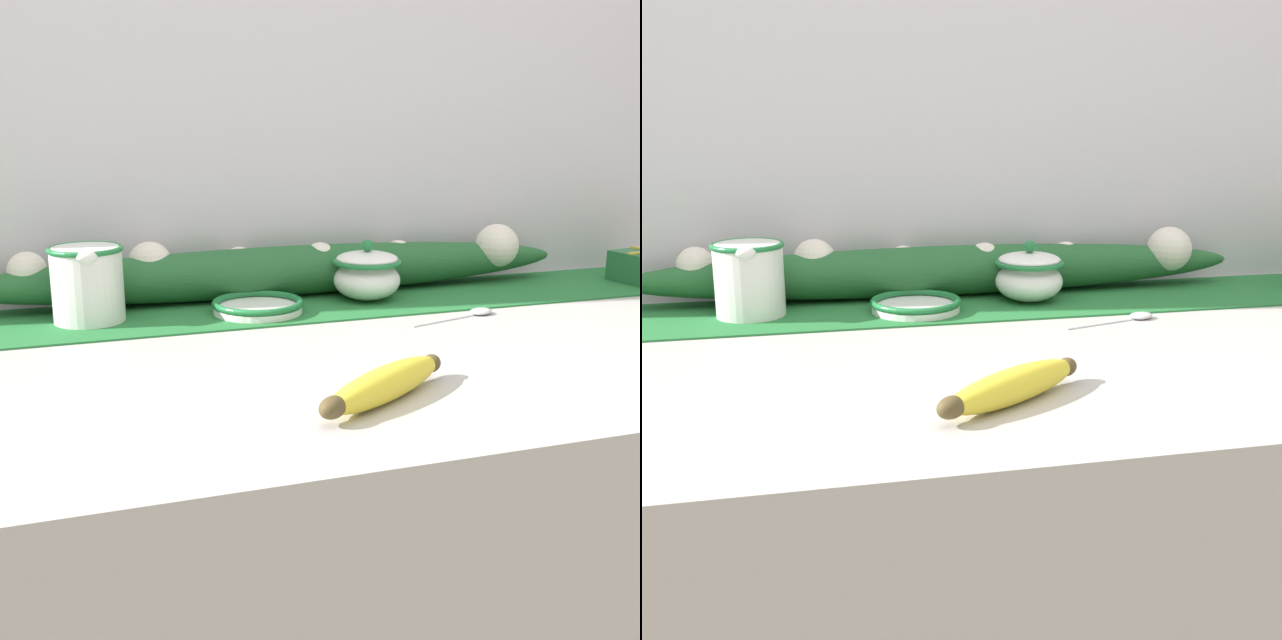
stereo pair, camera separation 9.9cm
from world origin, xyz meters
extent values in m
cube|color=silver|center=(0.00, 0.38, 1.20)|extent=(2.37, 0.04, 2.40)
cube|color=#236B33|center=(0.00, 0.24, 0.93)|extent=(1.44, 0.22, 0.00)
cylinder|color=white|center=(-0.31, 0.24, 0.98)|extent=(0.10, 0.10, 0.11)
torus|color=#1E7038|center=(-0.31, 0.24, 1.04)|extent=(0.11, 0.11, 0.01)
torus|color=white|center=(-0.31, 0.30, 0.99)|extent=(0.06, 0.01, 0.06)
ellipsoid|color=white|center=(-0.31, 0.19, 1.03)|extent=(0.03, 0.02, 0.02)
ellipsoid|color=white|center=(0.13, 0.24, 0.96)|extent=(0.11, 0.11, 0.06)
torus|color=#1E7038|center=(0.13, 0.24, 0.99)|extent=(0.11, 0.11, 0.01)
ellipsoid|color=white|center=(0.13, 0.24, 1.00)|extent=(0.10, 0.10, 0.02)
sphere|color=#1E7038|center=(0.13, 0.24, 1.02)|extent=(0.02, 0.02, 0.02)
cylinder|color=white|center=(-0.06, 0.21, 0.93)|extent=(0.14, 0.14, 0.01)
torus|color=#1E7038|center=(-0.06, 0.21, 0.94)|extent=(0.14, 0.14, 0.01)
ellipsoid|color=yellow|center=(-0.03, -0.20, 0.95)|extent=(0.19, 0.14, 0.04)
ellipsoid|color=brown|center=(-0.11, -0.25, 0.95)|extent=(0.04, 0.04, 0.02)
ellipsoid|color=brown|center=(0.05, -0.15, 0.95)|extent=(0.03, 0.03, 0.02)
cube|color=silver|center=(0.18, 0.08, 0.93)|extent=(0.11, 0.04, 0.00)
ellipsoid|color=silver|center=(0.26, 0.10, 0.93)|extent=(0.04, 0.04, 0.01)
ellipsoid|color=#235B2D|center=(0.00, 0.31, 0.97)|extent=(1.03, 0.09, 0.08)
sphere|color=silver|center=(-0.39, 0.32, 0.99)|extent=(0.06, 0.06, 0.06)
sphere|color=silver|center=(-0.21, 0.32, 0.99)|extent=(0.07, 0.07, 0.07)
sphere|color=silver|center=(-0.07, 0.33, 0.99)|extent=(0.05, 0.05, 0.05)
sphere|color=silver|center=(0.07, 0.31, 0.99)|extent=(0.06, 0.06, 0.06)
sphere|color=silver|center=(0.21, 0.32, 0.98)|extent=(0.06, 0.06, 0.06)
sphere|color=silver|center=(0.40, 0.30, 0.99)|extent=(0.08, 0.08, 0.08)
camera|label=1|loc=(-0.35, -0.95, 1.23)|focal=45.00mm
camera|label=2|loc=(-0.26, -0.97, 1.23)|focal=45.00mm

